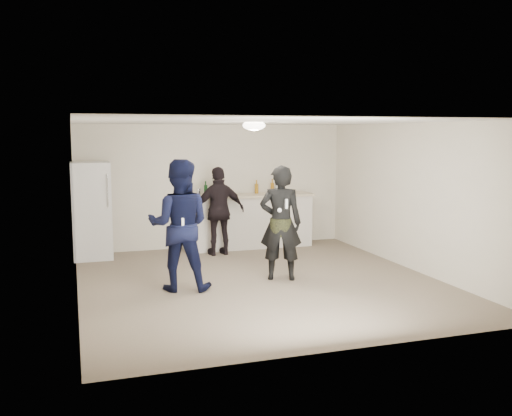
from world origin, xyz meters
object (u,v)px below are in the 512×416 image
object	(u,v)px
man	(179,225)
spectator	(219,211)
fridge	(91,211)
shaker	(199,192)
woman	(281,223)
counter	(248,222)

from	to	relation	value
man	spectator	xyz separation A→B (m)	(1.18, 2.21, -0.13)
fridge	shaker	xyz separation A→B (m)	(2.04, 0.00, 0.28)
fridge	spectator	xyz separation A→B (m)	(2.34, -0.43, -0.05)
woman	man	bearing A→B (deg)	24.84
counter	fridge	xyz separation A→B (m)	(-3.07, -0.07, 0.38)
man	woman	bearing A→B (deg)	-159.33
counter	man	bearing A→B (deg)	-125.06
shaker	woman	size ratio (longest dim) A/B	0.09
counter	shaker	size ratio (longest dim) A/B	15.29
fridge	shaker	distance (m)	2.05
spectator	counter	bearing A→B (deg)	-149.70
spectator	woman	bearing A→B (deg)	98.10
woman	spectator	bearing A→B (deg)	-56.30
counter	woman	distance (m)	2.66
counter	fridge	world-z (taller)	fridge
woman	spectator	size ratio (longest dim) A/B	1.08
counter	shaker	world-z (taller)	shaker
counter	woman	size ratio (longest dim) A/B	1.42
shaker	woman	world-z (taller)	woman
man	spectator	world-z (taller)	man
man	woman	xyz separation A→B (m)	(1.64, 0.10, -0.06)
fridge	man	bearing A→B (deg)	-66.22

